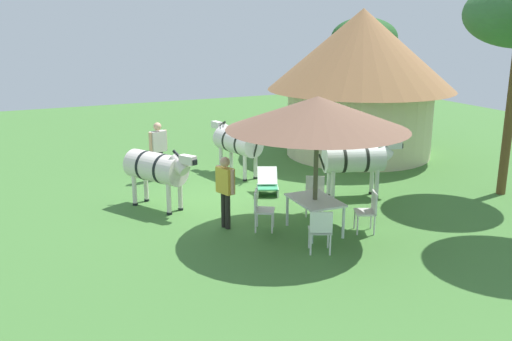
{
  "coord_description": "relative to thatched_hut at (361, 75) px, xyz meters",
  "views": [
    {
      "loc": [
        12.64,
        -5.06,
        4.48
      ],
      "look_at": [
        0.97,
        0.3,
        1.0
      ],
      "focal_mm": 39.38,
      "sensor_mm": 36.0,
      "label": 1
    }
  ],
  "objects": [
    {
      "name": "ground_plane",
      "position": [
        2.91,
        -5.9,
        -2.7
      ],
      "size": [
        36.0,
        36.0,
        0.0
      ],
      "primitive_type": "plane",
      "color": "#447836"
    },
    {
      "name": "thatched_hut",
      "position": [
        0.0,
        0.0,
        0.0
      ],
      "size": [
        6.17,
        6.17,
        4.82
      ],
      "rotation": [
        0.0,
        0.0,
        3.15
      ],
      "color": "beige",
      "rests_on": "ground_plane"
    },
    {
      "name": "shade_umbrella",
      "position": [
        5.68,
        -5.03,
        -0.09
      ],
      "size": [
        3.83,
        3.83,
        2.95
      ],
      "color": "#4C4C33",
      "rests_on": "ground_plane"
    },
    {
      "name": "patio_dining_table",
      "position": [
        5.68,
        -5.03,
        -2.04
      ],
      "size": [
        1.29,
        0.9,
        0.74
      ],
      "rotation": [
        0.0,
        0.0,
        -0.03
      ],
      "color": "silver",
      "rests_on": "ground_plane"
    },
    {
      "name": "patio_chair_west_end",
      "position": [
        5.09,
        -6.04,
        -2.17
      ],
      "size": [
        0.59,
        0.58,
        0.9
      ],
      "rotation": [
        0.0,
        0.0,
        -0.52
      ],
      "color": "silver",
      "rests_on": "ground_plane"
    },
    {
      "name": "patio_chair_near_lawn",
      "position": [
        6.74,
        -5.52,
        -2.17
      ],
      "size": [
        0.57,
        0.58,
        0.9
      ],
      "rotation": [
        0.0,
        0.0,
        1.13
      ],
      "color": "silver",
      "rests_on": "ground_plane"
    },
    {
      "name": "patio_chair_near_hut",
      "position": [
        6.17,
        -3.97,
        -2.17
      ],
      "size": [
        0.58,
        0.57,
        0.9
      ],
      "rotation": [
        0.0,
        0.0,
        -3.58
      ],
      "color": "silver",
      "rests_on": "ground_plane"
    },
    {
      "name": "patio_chair_east_end",
      "position": [
        4.67,
        -4.43,
        -2.17
      ],
      "size": [
        0.59,
        0.59,
        0.9
      ],
      "rotation": [
        0.0,
        0.0,
        -2.11
      ],
      "color": "white",
      "rests_on": "ground_plane"
    },
    {
      "name": "guest_beside_umbrella",
      "position": [
        4.65,
        -6.69,
        -1.72
      ],
      "size": [
        0.56,
        0.32,
        1.61
      ],
      "rotation": [
        0.0,
        0.0,
        0.29
      ],
      "color": "black",
      "rests_on": "ground_plane"
    },
    {
      "name": "standing_watcher",
      "position": [
        0.3,
        -7.0,
        -1.69
      ],
      "size": [
        0.35,
        0.57,
        1.67
      ],
      "rotation": [
        0.0,
        0.0,
        -1.24
      ],
      "color": "black",
      "rests_on": "ground_plane"
    },
    {
      "name": "striped_lounge_chair",
      "position": [
        2.8,
        -4.77,
        -2.44
      ],
      "size": [
        0.94,
        0.81,
        0.65
      ],
      "rotation": [
        0.0,
        0.0,
        4.3
      ],
      "color": "#3B9E6A",
      "rests_on": "ground_plane"
    },
    {
      "name": "zebra_nearest_camera",
      "position": [
        2.72,
        -7.68,
        -1.69
      ],
      "size": [
        2.0,
        1.38,
        1.55
      ],
      "rotation": [
        0.0,
        0.0,
        5.23
      ],
      "color": "silver",
      "rests_on": "ground_plane"
    },
    {
      "name": "zebra_by_umbrella",
      "position": [
        3.97,
        -2.83,
        -1.69
      ],
      "size": [
        1.08,
        2.15,
        1.54
      ],
      "rotation": [
        0.0,
        0.0,
        5.99
      ],
      "color": "silver",
      "rests_on": "ground_plane"
    },
    {
      "name": "zebra_toward_hut",
      "position": [
        0.73,
        -4.78,
        -1.69
      ],
      "size": [
        2.27,
        1.01,
        1.54
      ],
      "rotation": [
        0.0,
        0.0,
        1.79
      ],
      "color": "silver",
      "rests_on": "ground_plane"
    },
    {
      "name": "acacia_tree_right_background",
      "position": [
        -3.69,
        2.69,
        1.03
      ],
      "size": [
        2.66,
        2.66,
        4.55
      ],
      "color": "brown",
      "rests_on": "ground_plane"
    }
  ]
}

